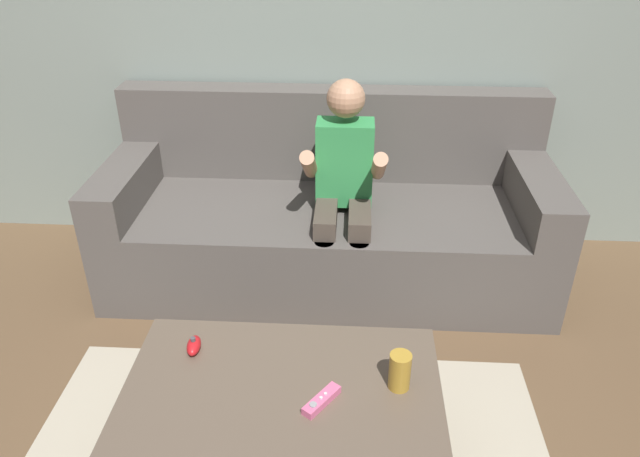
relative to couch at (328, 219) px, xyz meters
name	(u,v)px	position (x,y,z in m)	size (l,w,h in m)	color
couch	(328,219)	(0.00, 0.00, 0.00)	(2.05, 0.80, 0.85)	#56514C
person_seated_on_couch	(344,185)	(0.07, -0.19, 0.27)	(0.35, 0.43, 1.00)	#4C4238
coffee_table	(283,399)	(-0.08, -1.21, 0.03)	(0.96, 0.58, 0.38)	brown
game_remote_pink_near_edge	(322,400)	(0.04, -1.27, 0.10)	(0.11, 0.13, 0.03)	pink
nunchuk_red	(194,345)	(-0.38, -1.07, 0.11)	(0.05, 0.09, 0.05)	red
soda_can	(400,371)	(0.27, -1.19, 0.15)	(0.07, 0.07, 0.12)	#B78C2D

